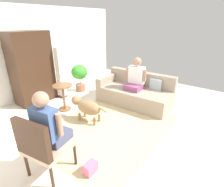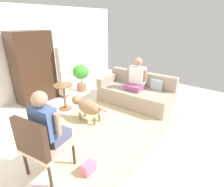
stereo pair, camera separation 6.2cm
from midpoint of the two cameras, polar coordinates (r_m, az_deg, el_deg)
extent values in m
plane|color=beige|center=(4.02, -2.36, -9.63)|extent=(7.36, 7.36, 0.00)
cube|color=silver|center=(5.65, -25.29, 11.53)|extent=(6.73, 0.12, 2.52)
cube|color=#C6B284|center=(3.92, -1.72, -10.48)|extent=(2.79, 2.23, 0.01)
cube|color=gray|center=(4.90, 6.79, -0.75)|extent=(1.04, 1.99, 0.43)
cube|color=gray|center=(5.08, 9.01, 4.84)|extent=(0.28, 1.95, 0.37)
cube|color=gray|center=(5.21, -1.68, 4.71)|extent=(0.95, 0.23, 0.22)
cube|color=#9EB2B7|center=(4.80, 13.53, 2.83)|extent=(0.12, 0.32, 0.28)
cylinder|color=#382316|center=(3.27, -19.24, -15.23)|extent=(0.04, 0.04, 0.41)
cylinder|color=#382316|center=(3.00, -12.39, -18.38)|extent=(0.04, 0.04, 0.41)
cylinder|color=#382316|center=(3.05, -26.15, -19.72)|extent=(0.04, 0.04, 0.41)
cylinder|color=#382316|center=(2.75, -19.37, -23.89)|extent=(0.04, 0.04, 0.41)
cube|color=tan|center=(2.86, -19.93, -15.64)|extent=(0.68, 0.68, 0.06)
cube|color=#382316|center=(2.57, -24.97, -13.31)|extent=(0.18, 0.59, 0.52)
cube|color=#89456F|center=(4.72, 6.45, 2.07)|extent=(0.39, 0.43, 0.14)
cube|color=white|center=(4.76, 7.51, 5.94)|extent=(0.20, 0.42, 0.45)
sphere|color=#A57A60|center=(4.67, 7.73, 10.09)|extent=(0.22, 0.22, 0.22)
cylinder|color=#A57A60|center=(4.62, 10.03, 5.55)|extent=(0.08, 0.08, 0.31)
cylinder|color=#A57A60|center=(4.83, 4.68, 6.59)|extent=(0.08, 0.08, 0.31)
cube|color=#474A65|center=(2.87, -18.24, -12.71)|extent=(0.43, 0.43, 0.14)
cube|color=#3F598C|center=(2.63, -21.41, -8.91)|extent=(0.24, 0.40, 0.46)
sphere|color=#A57A60|center=(2.47, -22.58, -1.78)|extent=(0.21, 0.21, 0.21)
cylinder|color=#A57A60|center=(2.80, -24.05, -6.81)|extent=(0.08, 0.08, 0.32)
cylinder|color=#A57A60|center=(2.49, -17.21, -9.53)|extent=(0.08, 0.08, 0.32)
cylinder|color=brown|center=(4.53, -15.98, 2.48)|extent=(0.48, 0.48, 0.02)
cylinder|color=brown|center=(4.65, -15.54, -1.37)|extent=(0.06, 0.06, 0.64)
cylinder|color=brown|center=(4.77, -15.16, -4.72)|extent=(0.31, 0.31, 0.03)
ellipsoid|color=olive|center=(4.00, -7.88, -4.49)|extent=(0.38, 0.63, 0.31)
sphere|color=olive|center=(4.18, -11.87, -2.13)|extent=(0.22, 0.22, 0.22)
cone|color=olive|center=(4.10, -12.49, -1.03)|extent=(0.06, 0.06, 0.06)
cone|color=olive|center=(4.17, -11.50, -0.51)|extent=(0.06, 0.06, 0.06)
cylinder|color=olive|center=(3.78, -3.38, -5.32)|extent=(0.06, 0.18, 0.10)
cylinder|color=olive|center=(4.18, -10.76, -7.30)|extent=(0.06, 0.06, 0.18)
cylinder|color=olive|center=(4.30, -9.13, -6.26)|extent=(0.06, 0.06, 0.18)
cylinder|color=olive|center=(3.94, -6.11, -8.93)|extent=(0.06, 0.06, 0.18)
cylinder|color=olive|center=(4.07, -4.54, -7.76)|extent=(0.06, 0.06, 0.18)
cylinder|color=#996047|center=(5.86, -10.35, 1.94)|extent=(0.31, 0.31, 0.22)
cylinder|color=brown|center=(5.79, -10.49, 3.87)|extent=(0.03, 0.03, 0.20)
ellipsoid|color=green|center=(5.70, -10.71, 6.77)|extent=(0.51, 0.51, 0.46)
cube|color=#4C4742|center=(5.53, -15.73, -0.72)|extent=(0.20, 0.20, 0.06)
cube|color=white|center=(5.30, -16.55, 6.51)|extent=(0.18, 0.18, 1.39)
cube|color=#382316|center=(5.25, -24.61, 7.39)|extent=(1.02, 0.56, 1.89)
cube|color=#D8668C|center=(2.91, -7.61, -22.59)|extent=(0.21, 0.14, 0.18)
camera|label=1|loc=(0.03, -90.49, -0.21)|focal=28.53mm
camera|label=2|loc=(0.03, 89.51, 0.21)|focal=28.53mm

